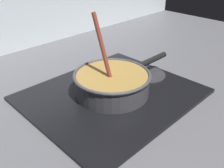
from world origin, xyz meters
name	(u,v)px	position (x,y,z in m)	size (l,w,h in m)	color
ground	(149,118)	(0.00, 0.00, -0.02)	(2.40, 1.60, 0.04)	#4C4C51
hob_plate	(112,94)	(-0.01, 0.16, 0.01)	(0.56, 0.48, 0.01)	black
burner_ring	(112,92)	(-0.01, 0.16, 0.02)	(0.16, 0.16, 0.01)	#592D0C
spare_burner	(146,75)	(0.18, 0.16, 0.01)	(0.15, 0.15, 0.01)	#262628
cooking_pan	(112,82)	(-0.01, 0.16, 0.05)	(0.43, 0.26, 0.27)	#38383D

